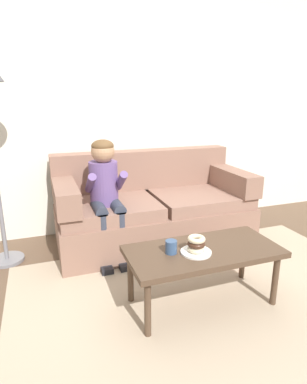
{
  "coord_description": "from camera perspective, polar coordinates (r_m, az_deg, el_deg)",
  "views": [
    {
      "loc": [
        -1.14,
        -2.13,
        1.45
      ],
      "look_at": [
        -0.21,
        0.45,
        0.65
      ],
      "focal_mm": 30.17,
      "sensor_mm": 36.0,
      "label": 1
    }
  ],
  "objects": [
    {
      "name": "wall_back",
      "position": [
        3.71,
        -1.9,
        15.46
      ],
      "size": [
        8.0,
        0.1,
        2.8
      ],
      "primitive_type": "cube",
      "color": "silver",
      "rests_on": "ground"
    },
    {
      "name": "mug",
      "position": [
        2.21,
        3.14,
        -9.67
      ],
      "size": [
        0.08,
        0.08,
        0.09
      ],
      "primitive_type": "cylinder",
      "color": "#334C72",
      "rests_on": "coffee_table"
    },
    {
      "name": "coffee_table",
      "position": [
        2.33,
        8.78,
        -10.93
      ],
      "size": [
        1.08,
        0.51,
        0.44
      ],
      "color": "#4C3828",
      "rests_on": "ground"
    },
    {
      "name": "couch",
      "position": [
        3.35,
        -0.16,
        -3.15
      ],
      "size": [
        1.94,
        0.9,
        0.91
      ],
      "color": "#846051",
      "rests_on": "ground"
    },
    {
      "name": "person_child",
      "position": [
        2.93,
        -8.46,
        0.65
      ],
      "size": [
        0.34,
        0.58,
        1.1
      ],
      "color": "#664C84",
      "rests_on": "ground"
    },
    {
      "name": "donut_second",
      "position": [
        2.21,
        7.58,
        -9.08
      ],
      "size": [
        0.17,
        0.17,
        0.04
      ],
      "primitive_type": "torus",
      "rotation": [
        0.0,
        0.0,
        2.47
      ],
      "color": "#422619",
      "rests_on": "donut"
    },
    {
      "name": "toy_controller",
      "position": [
        3.06,
        13.96,
        -12.02
      ],
      "size": [
        0.23,
        0.09,
        0.05
      ],
      "rotation": [
        0.0,
        0.0,
        -0.23
      ],
      "color": "red",
      "rests_on": "ground"
    },
    {
      "name": "plate",
      "position": [
        2.24,
        7.52,
        -10.49
      ],
      "size": [
        0.21,
        0.21,
        0.01
      ],
      "primitive_type": "cylinder",
      "color": "white",
      "rests_on": "coffee_table"
    },
    {
      "name": "ground",
      "position": [
        2.82,
        7.45,
        -14.84
      ],
      "size": [
        10.0,
        10.0,
        0.0
      ],
      "primitive_type": "plane",
      "color": "brown"
    },
    {
      "name": "donut",
      "position": [
        2.23,
        7.54,
        -9.92
      ],
      "size": [
        0.17,
        0.17,
        0.04
      ],
      "primitive_type": "torus",
      "rotation": [
        0.0,
        0.0,
        2.3
      ],
      "color": "beige",
      "rests_on": "plate"
    },
    {
      "name": "area_rug",
      "position": [
        2.63,
        10.03,
        -17.29
      ],
      "size": [
        2.96,
        1.88,
        0.01
      ],
      "primitive_type": "cube",
      "color": "tan",
      "rests_on": "ground"
    },
    {
      "name": "donut_third",
      "position": [
        2.2,
        7.61,
        -8.23
      ],
      "size": [
        0.15,
        0.15,
        0.04
      ],
      "primitive_type": "torus",
      "rotation": [
        0.0,
        0.0,
        1.91
      ],
      "color": "beige",
      "rests_on": "donut_second"
    }
  ]
}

